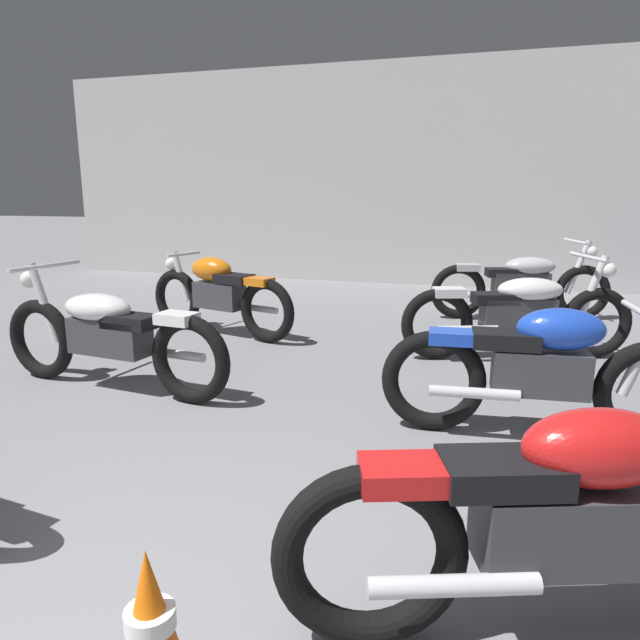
{
  "coord_description": "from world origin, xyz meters",
  "views": [
    {
      "loc": [
        1.29,
        -0.91,
        1.53
      ],
      "look_at": [
        0.0,
        3.31,
        0.55
      ],
      "focal_mm": 32.33,
      "sensor_mm": 36.0,
      "label": 1
    }
  ],
  "objects_px": {
    "motorcycle_right_row_0": "(566,519)",
    "motorcycle_right_row_3": "(522,283)",
    "motorcycle_left_row_2": "(219,293)",
    "traffic_cone": "(151,635)",
    "motorcycle_left_row_1": "(108,334)",
    "motorcycle_right_row_2": "(519,311)",
    "motorcycle_right_row_1": "(542,369)"
  },
  "relations": [
    {
      "from": "motorcycle_right_row_0",
      "to": "motorcycle_right_row_3",
      "type": "relative_size",
      "value": 0.89
    },
    {
      "from": "motorcycle_left_row_2",
      "to": "traffic_cone",
      "type": "bearing_deg",
      "value": -65.65
    },
    {
      "from": "motorcycle_left_row_1",
      "to": "motorcycle_right_row_3",
      "type": "distance_m",
      "value": 4.87
    },
    {
      "from": "motorcycle_right_row_0",
      "to": "motorcycle_right_row_2",
      "type": "height_order",
      "value": "motorcycle_right_row_2"
    },
    {
      "from": "motorcycle_right_row_2",
      "to": "traffic_cone",
      "type": "distance_m",
      "value": 4.44
    },
    {
      "from": "motorcycle_right_row_0",
      "to": "motorcycle_right_row_2",
      "type": "xyz_separation_m",
      "value": [
        -0.04,
        3.63,
        -0.01
      ]
    },
    {
      "from": "motorcycle_left_row_2",
      "to": "motorcycle_right_row_0",
      "type": "bearing_deg",
      "value": -49.39
    },
    {
      "from": "motorcycle_right_row_0",
      "to": "traffic_cone",
      "type": "xyz_separation_m",
      "value": [
        -1.18,
        -0.67,
        -0.2
      ]
    },
    {
      "from": "motorcycle_right_row_2",
      "to": "motorcycle_left_row_1",
      "type": "bearing_deg",
      "value": -149.0
    },
    {
      "from": "motorcycle_right_row_2",
      "to": "motorcycle_left_row_2",
      "type": "bearing_deg",
      "value": 179.3
    },
    {
      "from": "motorcycle_left_row_2",
      "to": "motorcycle_right_row_2",
      "type": "bearing_deg",
      "value": -0.7
    },
    {
      "from": "motorcycle_left_row_1",
      "to": "motorcycle_right_row_1",
      "type": "bearing_deg",
      "value": 0.12
    },
    {
      "from": "motorcycle_right_row_2",
      "to": "motorcycle_right_row_3",
      "type": "height_order",
      "value": "same"
    },
    {
      "from": "motorcycle_left_row_2",
      "to": "motorcycle_right_row_1",
      "type": "distance_m",
      "value": 3.7
    },
    {
      "from": "motorcycle_left_row_2",
      "to": "traffic_cone",
      "type": "xyz_separation_m",
      "value": [
        1.96,
        -4.33,
        -0.2
      ]
    },
    {
      "from": "motorcycle_left_row_1",
      "to": "motorcycle_right_row_0",
      "type": "height_order",
      "value": "motorcycle_left_row_1"
    },
    {
      "from": "motorcycle_left_row_1",
      "to": "motorcycle_right_row_2",
      "type": "bearing_deg",
      "value": 31.0
    },
    {
      "from": "motorcycle_right_row_3",
      "to": "motorcycle_right_row_2",
      "type": "bearing_deg",
      "value": -92.56
    },
    {
      "from": "motorcycle_right_row_0",
      "to": "motorcycle_left_row_2",
      "type": "bearing_deg",
      "value": 130.61
    },
    {
      "from": "motorcycle_left_row_1",
      "to": "motorcycle_right_row_2",
      "type": "distance_m",
      "value": 3.61
    },
    {
      "from": "motorcycle_right_row_1",
      "to": "traffic_cone",
      "type": "distance_m",
      "value": 2.74
    },
    {
      "from": "motorcycle_left_row_1",
      "to": "motorcycle_left_row_2",
      "type": "height_order",
      "value": "motorcycle_left_row_1"
    },
    {
      "from": "motorcycle_left_row_1",
      "to": "motorcycle_left_row_2",
      "type": "bearing_deg",
      "value": 90.24
    },
    {
      "from": "motorcycle_right_row_0",
      "to": "motorcycle_right_row_2",
      "type": "distance_m",
      "value": 3.63
    },
    {
      "from": "motorcycle_left_row_1",
      "to": "traffic_cone",
      "type": "bearing_deg",
      "value": -51.3
    },
    {
      "from": "motorcycle_left_row_1",
      "to": "motorcycle_right_row_0",
      "type": "distance_m",
      "value": 3.6
    },
    {
      "from": "motorcycle_left_row_1",
      "to": "motorcycle_left_row_2",
      "type": "relative_size",
      "value": 1.12
    },
    {
      "from": "motorcycle_left_row_1",
      "to": "motorcycle_right_row_3",
      "type": "bearing_deg",
      "value": 49.34
    },
    {
      "from": "motorcycle_right_row_1",
      "to": "motorcycle_right_row_3",
      "type": "xyz_separation_m",
      "value": [
        0.0,
        3.69,
        -0.01
      ]
    },
    {
      "from": "motorcycle_left_row_2",
      "to": "motorcycle_right_row_0",
      "type": "relative_size",
      "value": 1.02
    },
    {
      "from": "motorcycle_right_row_2",
      "to": "traffic_cone",
      "type": "bearing_deg",
      "value": -104.87
    },
    {
      "from": "motorcycle_right_row_2",
      "to": "motorcycle_right_row_0",
      "type": "bearing_deg",
      "value": -89.33
    }
  ]
}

